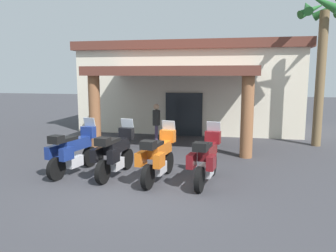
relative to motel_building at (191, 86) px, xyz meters
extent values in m
plane|color=#38383D|center=(0.00, -10.36, -2.36)|extent=(80.00, 80.00, 0.00)
cube|color=silver|center=(0.00, 0.20, -0.26)|extent=(11.25, 5.25, 4.18)
cube|color=#1E2328|center=(0.00, -2.49, -1.31)|extent=(1.80, 0.10, 2.10)
cube|color=brown|center=(0.00, -4.59, 0.75)|extent=(6.63, 4.33, 0.35)
cylinder|color=brown|center=(-2.91, -6.35, -0.89)|extent=(0.45, 0.45, 2.93)
cylinder|color=brown|center=(2.92, -6.35, -0.89)|extent=(0.45, 0.45, 2.93)
cube|color=brown|center=(0.00, 0.20, 2.05)|extent=(11.65, 5.65, 0.44)
cylinder|color=black|center=(-2.07, -8.70, -2.03)|extent=(0.27, 0.67, 0.66)
cylinder|color=black|center=(-2.37, -10.22, -2.03)|extent=(0.27, 0.67, 0.66)
cube|color=silver|center=(-2.23, -9.48, -1.99)|extent=(0.42, 0.61, 0.32)
cube|color=navy|center=(-2.20, -9.33, -1.48)|extent=(0.52, 1.19, 0.34)
cube|color=black|center=(-2.27, -9.68, -1.26)|extent=(0.39, 0.64, 0.10)
cube|color=navy|center=(-2.07, -8.72, -1.21)|extent=(0.48, 0.32, 0.36)
cube|color=#B2BCC6|center=(-2.06, -8.64, -0.93)|extent=(0.42, 0.19, 0.36)
cube|color=navy|center=(-2.60, -10.02, -1.60)|extent=(0.26, 0.47, 0.36)
cube|color=navy|center=(-2.09, -10.12, -1.60)|extent=(0.26, 0.47, 0.36)
cube|color=black|center=(-2.36, -10.17, -1.19)|extent=(0.42, 0.38, 0.22)
cylinder|color=black|center=(-0.80, -8.69, -2.03)|extent=(0.21, 0.67, 0.66)
cylinder|color=black|center=(-0.97, -10.23, -2.03)|extent=(0.21, 0.67, 0.66)
cube|color=silver|center=(-0.88, -9.48, -1.99)|extent=(0.38, 0.59, 0.32)
cube|color=black|center=(-0.87, -9.33, -1.48)|extent=(0.43, 1.18, 0.34)
cube|color=black|center=(-0.91, -9.68, -1.26)|extent=(0.35, 0.63, 0.10)
cube|color=black|center=(-0.80, -8.71, -1.21)|extent=(0.46, 0.29, 0.36)
cube|color=#B2BCC6|center=(-0.79, -8.63, -0.93)|extent=(0.41, 0.16, 0.36)
cube|color=black|center=(-1.21, -10.05, -1.60)|extent=(0.23, 0.46, 0.36)
cube|color=black|center=(-0.69, -10.11, -1.60)|extent=(0.23, 0.46, 0.36)
cube|color=black|center=(-0.96, -10.18, -1.19)|extent=(0.39, 0.36, 0.22)
cylinder|color=black|center=(0.57, -8.86, -2.03)|extent=(0.23, 0.67, 0.66)
cylinder|color=black|center=(0.36, -10.39, -2.03)|extent=(0.23, 0.67, 0.66)
cube|color=silver|center=(0.46, -9.65, -1.99)|extent=(0.39, 0.60, 0.32)
cube|color=orange|center=(0.48, -9.50, -1.48)|extent=(0.45, 1.18, 0.34)
cube|color=black|center=(0.43, -9.85, -1.26)|extent=(0.36, 0.63, 0.10)
cube|color=orange|center=(0.56, -8.88, -1.21)|extent=(0.47, 0.30, 0.36)
cube|color=#B2BCC6|center=(0.57, -8.80, -0.93)|extent=(0.41, 0.17, 0.36)
cube|color=orange|center=(0.12, -10.21, -1.60)|extent=(0.24, 0.46, 0.36)
cube|color=orange|center=(0.63, -10.28, -1.60)|extent=(0.24, 0.46, 0.36)
cube|color=black|center=(0.36, -10.34, -1.19)|extent=(0.40, 0.37, 0.22)
cylinder|color=black|center=(1.90, -8.80, -2.03)|extent=(0.22, 0.67, 0.66)
cylinder|color=black|center=(1.70, -10.34, -2.03)|extent=(0.22, 0.67, 0.66)
cube|color=silver|center=(1.80, -9.59, -1.99)|extent=(0.39, 0.60, 0.32)
cube|color=maroon|center=(1.82, -9.44, -1.48)|extent=(0.45, 1.18, 0.34)
cube|color=black|center=(1.77, -9.79, -1.26)|extent=(0.36, 0.63, 0.10)
cube|color=maroon|center=(1.90, -8.82, -1.21)|extent=(0.47, 0.30, 0.36)
cube|color=#B2BCC6|center=(1.91, -8.74, -0.93)|extent=(0.41, 0.17, 0.36)
cube|color=maroon|center=(1.46, -10.15, -1.60)|extent=(0.24, 0.46, 0.36)
cube|color=maroon|center=(1.98, -10.22, -1.60)|extent=(0.24, 0.46, 0.36)
cube|color=black|center=(1.71, -10.29, -1.19)|extent=(0.40, 0.36, 0.22)
cylinder|color=#3F334C|center=(-0.71, -5.20, -1.92)|extent=(0.14, 0.14, 0.88)
cylinder|color=#3F334C|center=(-0.75, -5.02, -1.92)|extent=(0.14, 0.14, 0.88)
cylinder|color=#262626|center=(-0.73, -5.11, -1.16)|extent=(0.32, 0.32, 0.62)
cylinder|color=#262626|center=(-0.67, -5.32, -1.13)|extent=(0.09, 0.09, 0.59)
cylinder|color=#262626|center=(-0.78, -4.90, -1.13)|extent=(0.09, 0.09, 0.59)
sphere|color=tan|center=(-0.73, -5.11, -0.70)|extent=(0.24, 0.24, 0.24)
cylinder|color=brown|center=(5.85, -3.66, 0.40)|extent=(0.37, 0.37, 5.50)
cone|color=#236028|center=(6.17, -3.07, 3.33)|extent=(1.39, 0.97, 0.93)
cone|color=#236028|center=(5.51, -3.08, 3.31)|extent=(1.38, 1.01, 0.86)
cone|color=#236028|center=(5.17, -3.63, 3.32)|extent=(0.43, 1.40, 0.90)
cone|color=#236028|center=(5.57, -4.29, 3.36)|extent=(1.38, 0.87, 1.03)
camera|label=1|loc=(2.62, -18.51, 0.60)|focal=35.79mm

